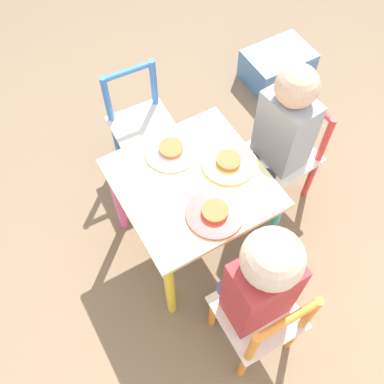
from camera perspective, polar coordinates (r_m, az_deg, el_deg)
name	(u,v)px	position (r m, az deg, el deg)	size (l,w,h in m)	color
ground_plane	(192,240)	(1.97, 0.00, -6.15)	(6.00, 6.00, 0.00)	#7F664C
kids_table	(192,194)	(1.63, 0.00, -0.25)	(0.51, 0.51, 0.47)	beige
chair_red	(285,154)	(1.93, 11.71, 4.74)	(0.28, 0.28, 0.52)	silver
chair_orange	(261,320)	(1.60, 8.70, -15.74)	(0.27, 0.27, 0.52)	silver
chair_blue	(142,127)	(2.00, -6.37, 8.23)	(0.27, 0.27, 0.52)	silver
child_left	(282,132)	(1.75, 11.32, 7.53)	(0.22, 0.21, 0.75)	#38383D
child_back	(259,283)	(1.41, 8.50, -11.31)	(0.20, 0.22, 0.77)	#4C608E
plate_left	(229,162)	(1.60, 4.67, 3.81)	(0.19, 0.19, 0.03)	#EADB66
plate_back	(215,213)	(1.48, 2.92, -2.64)	(0.20, 0.20, 0.03)	#E54C47
plate_front	(171,150)	(1.63, -2.68, 5.37)	(0.20, 0.20, 0.03)	white
storage_bin	(277,66)	(2.54, 10.75, 15.50)	(0.35, 0.25, 0.17)	#4C7FB7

